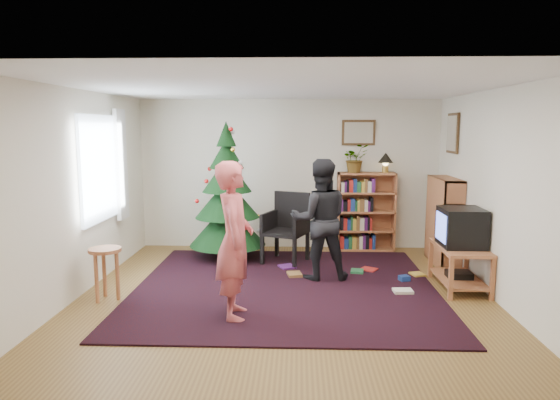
{
  "coord_description": "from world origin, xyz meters",
  "views": [
    {
      "loc": [
        0.16,
        -5.88,
        2.05
      ],
      "look_at": [
        -0.08,
        0.55,
        1.1
      ],
      "focal_mm": 32.0,
      "sensor_mm": 36.0,
      "label": 1
    }
  ],
  "objects_px": {
    "crt_tv": "(461,227)",
    "person_standing": "(235,241)",
    "bookshelf_right": "(444,220)",
    "christmas_tree": "(227,203)",
    "potted_plant": "(355,158)",
    "table_lamp": "(386,159)",
    "bookshelf_back": "(366,211)",
    "armchair": "(285,224)",
    "picture_back": "(359,133)",
    "person_by_chair": "(320,220)",
    "tv_stand": "(460,263)",
    "picture_right": "(453,133)",
    "stool": "(105,260)"
  },
  "relations": [
    {
      "from": "armchair",
      "to": "table_lamp",
      "type": "xyz_separation_m",
      "value": [
        1.62,
        0.77,
        0.95
      ]
    },
    {
      "from": "bookshelf_right",
      "to": "person_by_chair",
      "type": "xyz_separation_m",
      "value": [
        -1.89,
        -0.85,
        0.15
      ]
    },
    {
      "from": "christmas_tree",
      "to": "bookshelf_right",
      "type": "relative_size",
      "value": 1.64
    },
    {
      "from": "picture_right",
      "to": "stool",
      "type": "bearing_deg",
      "value": -156.62
    },
    {
      "from": "picture_right",
      "to": "crt_tv",
      "type": "height_order",
      "value": "picture_right"
    },
    {
      "from": "armchair",
      "to": "table_lamp",
      "type": "relative_size",
      "value": 3.22
    },
    {
      "from": "picture_back",
      "to": "potted_plant",
      "type": "bearing_deg",
      "value": -115.7
    },
    {
      "from": "person_standing",
      "to": "armchair",
      "type": "bearing_deg",
      "value": -17.37
    },
    {
      "from": "bookshelf_back",
      "to": "table_lamp",
      "type": "xyz_separation_m",
      "value": [
        0.3,
        0.0,
        0.86
      ]
    },
    {
      "from": "table_lamp",
      "to": "christmas_tree",
      "type": "bearing_deg",
      "value": -164.97
    },
    {
      "from": "picture_right",
      "to": "person_standing",
      "type": "height_order",
      "value": "picture_right"
    },
    {
      "from": "christmas_tree",
      "to": "table_lamp",
      "type": "xyz_separation_m",
      "value": [
        2.52,
        0.68,
        0.63
      ]
    },
    {
      "from": "christmas_tree",
      "to": "table_lamp",
      "type": "height_order",
      "value": "christmas_tree"
    },
    {
      "from": "bookshelf_right",
      "to": "crt_tv",
      "type": "distance_m",
      "value": 1.18
    },
    {
      "from": "picture_back",
      "to": "person_standing",
      "type": "distance_m",
      "value": 3.77
    },
    {
      "from": "bookshelf_back",
      "to": "person_by_chair",
      "type": "xyz_separation_m",
      "value": [
        -0.83,
        -1.65,
        0.15
      ]
    },
    {
      "from": "christmas_tree",
      "to": "stool",
      "type": "xyz_separation_m",
      "value": [
        -1.19,
        -1.9,
        -0.4
      ]
    },
    {
      "from": "bookshelf_right",
      "to": "crt_tv",
      "type": "bearing_deg",
      "value": 174.0
    },
    {
      "from": "christmas_tree",
      "to": "potted_plant",
      "type": "bearing_deg",
      "value": 18.52
    },
    {
      "from": "christmas_tree",
      "to": "person_by_chair",
      "type": "bearing_deg",
      "value": -35.12
    },
    {
      "from": "christmas_tree",
      "to": "person_standing",
      "type": "distance_m",
      "value": 2.43
    },
    {
      "from": "crt_tv",
      "to": "stool",
      "type": "distance_m",
      "value": 4.39
    },
    {
      "from": "tv_stand",
      "to": "person_standing",
      "type": "relative_size",
      "value": 0.58
    },
    {
      "from": "potted_plant",
      "to": "picture_right",
      "type": "bearing_deg",
      "value": -23.0
    },
    {
      "from": "person_by_chair",
      "to": "potted_plant",
      "type": "bearing_deg",
      "value": -116.0
    },
    {
      "from": "table_lamp",
      "to": "potted_plant",
      "type": "bearing_deg",
      "value": 180.0
    },
    {
      "from": "bookshelf_right",
      "to": "stool",
      "type": "relative_size",
      "value": 2.06
    },
    {
      "from": "bookshelf_back",
      "to": "tv_stand",
      "type": "height_order",
      "value": "bookshelf_back"
    },
    {
      "from": "table_lamp",
      "to": "bookshelf_back",
      "type": "bearing_deg",
      "value": 180.0
    },
    {
      "from": "tv_stand",
      "to": "person_standing",
      "type": "xyz_separation_m",
      "value": [
        -2.74,
        -1.09,
        0.52
      ]
    },
    {
      "from": "bookshelf_back",
      "to": "bookshelf_right",
      "type": "bearing_deg",
      "value": -37.38
    },
    {
      "from": "christmas_tree",
      "to": "potted_plant",
      "type": "height_order",
      "value": "christmas_tree"
    },
    {
      "from": "christmas_tree",
      "to": "crt_tv",
      "type": "xyz_separation_m",
      "value": [
        3.15,
        -1.3,
        -0.1
      ]
    },
    {
      "from": "picture_right",
      "to": "person_by_chair",
      "type": "height_order",
      "value": "picture_right"
    },
    {
      "from": "picture_right",
      "to": "christmas_tree",
      "type": "relative_size",
      "value": 0.28
    },
    {
      "from": "christmas_tree",
      "to": "crt_tv",
      "type": "height_order",
      "value": "christmas_tree"
    },
    {
      "from": "christmas_tree",
      "to": "stool",
      "type": "bearing_deg",
      "value": -121.96
    },
    {
      "from": "person_standing",
      "to": "person_by_chair",
      "type": "relative_size",
      "value": 1.04
    },
    {
      "from": "potted_plant",
      "to": "picture_back",
      "type": "bearing_deg",
      "value": 64.3
    },
    {
      "from": "bookshelf_right",
      "to": "table_lamp",
      "type": "relative_size",
      "value": 3.95
    },
    {
      "from": "picture_back",
      "to": "table_lamp",
      "type": "xyz_separation_m",
      "value": [
        0.44,
        -0.14,
        -0.43
      ]
    },
    {
      "from": "picture_back",
      "to": "crt_tv",
      "type": "bearing_deg",
      "value": -63.18
    },
    {
      "from": "picture_right",
      "to": "christmas_tree",
      "type": "xyz_separation_m",
      "value": [
        -3.41,
        -0.09,
        -1.06
      ]
    },
    {
      "from": "christmas_tree",
      "to": "person_by_chair",
      "type": "height_order",
      "value": "christmas_tree"
    },
    {
      "from": "crt_tv",
      "to": "person_standing",
      "type": "bearing_deg",
      "value": -158.26
    },
    {
      "from": "armchair",
      "to": "person_standing",
      "type": "xyz_separation_m",
      "value": [
        -0.48,
        -2.29,
        0.27
      ]
    },
    {
      "from": "crt_tv",
      "to": "person_standing",
      "type": "xyz_separation_m",
      "value": [
        -2.73,
        -1.09,
        0.06
      ]
    },
    {
      "from": "bookshelf_right",
      "to": "tv_stand",
      "type": "xyz_separation_m",
      "value": [
        -0.12,
        -1.17,
        -0.33
      ]
    },
    {
      "from": "bookshelf_back",
      "to": "christmas_tree",
      "type": "bearing_deg",
      "value": -163.05
    },
    {
      "from": "christmas_tree",
      "to": "table_lamp",
      "type": "bearing_deg",
      "value": 15.03
    }
  ]
}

